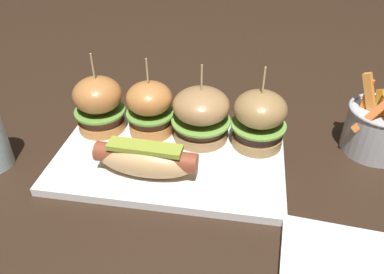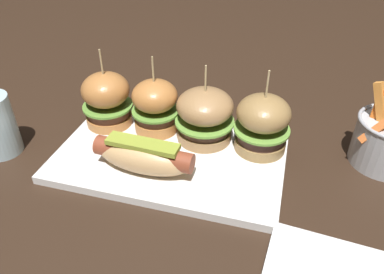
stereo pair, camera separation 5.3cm
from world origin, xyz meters
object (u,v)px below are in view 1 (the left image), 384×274
(platter_main, at_px, (170,158))
(slider_center_left, at_px, (150,108))
(slider_far_left, at_px, (99,104))
(slider_far_right, at_px, (259,119))
(slider_center_right, at_px, (201,114))
(hot_dog, at_px, (146,159))
(fries_bucket, at_px, (378,128))

(platter_main, relative_size, slider_center_left, 2.66)
(slider_far_left, bearing_deg, platter_main, -23.04)
(platter_main, height_order, slider_far_right, slider_far_right)
(slider_center_right, bearing_deg, slider_far_right, -2.20)
(slider_center_right, height_order, slider_far_right, slider_far_right)
(hot_dog, bearing_deg, slider_center_left, 100.72)
(slider_far_left, relative_size, slider_center_left, 1.03)
(slider_far_left, bearing_deg, slider_center_right, -0.16)
(platter_main, distance_m, slider_center_right, 0.09)
(slider_far_right, bearing_deg, hot_dog, -147.61)
(slider_far_left, height_order, slider_center_left, slider_far_left)
(slider_center_right, height_order, fries_bucket, slider_center_right)
(slider_center_left, height_order, slider_center_right, slider_center_left)
(hot_dog, bearing_deg, slider_far_right, 32.39)
(slider_center_left, bearing_deg, slider_far_left, -177.62)
(hot_dog, relative_size, slider_center_right, 1.16)
(slider_far_right, distance_m, fries_bucket, 0.20)
(slider_center_left, distance_m, slider_center_right, 0.09)
(slider_far_left, height_order, slider_far_right, same)
(slider_center_left, bearing_deg, slider_center_right, -2.73)
(slider_far_right, bearing_deg, slider_far_left, 179.13)
(platter_main, xyz_separation_m, slider_far_right, (0.14, 0.05, 0.06))
(platter_main, xyz_separation_m, slider_far_left, (-0.14, 0.06, 0.06))
(platter_main, bearing_deg, slider_far_right, 21.15)
(slider_center_left, height_order, slider_far_right, slider_far_right)
(hot_dog, relative_size, slider_center_left, 1.13)
(platter_main, relative_size, fries_bucket, 2.72)
(slider_far_left, bearing_deg, hot_dog, -44.22)
(slider_center_left, relative_size, fries_bucket, 1.02)
(hot_dog, distance_m, slider_far_right, 0.20)
(slider_center_left, bearing_deg, hot_dog, -79.28)
(platter_main, bearing_deg, hot_dog, -116.48)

